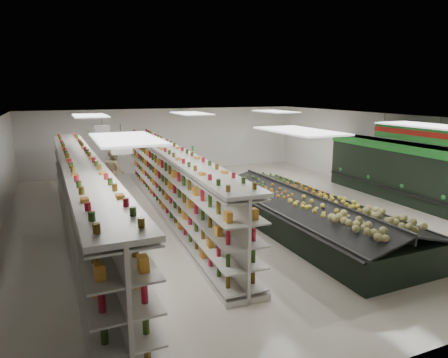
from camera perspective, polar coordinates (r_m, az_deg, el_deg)
name	(u,v)px	position (r m, az deg, el deg)	size (l,w,h in m)	color
floor	(230,213)	(13.66, 0.85, -4.88)	(16.00, 16.00, 0.00)	beige
ceiling	(230,118)	(13.06, 0.90, 8.64)	(14.00, 16.00, 0.02)	white
wall_back	(167,140)	(20.75, -8.13, 5.52)	(14.00, 0.02, 3.20)	white
wall_front	(442,258)	(7.02, 28.73, -9.81)	(14.00, 0.02, 3.20)	white
wall_right	(390,154)	(17.29, 22.65, 3.29)	(0.02, 16.00, 3.20)	white
produce_wall_case	(411,171)	(16.00, 25.16, 1.08)	(0.93, 8.00, 2.20)	black
aisle_sign_near	(121,146)	(10.11, -14.45, 4.56)	(0.52, 0.06, 0.75)	white
aisle_sign_far	(102,131)	(14.06, -16.97, 6.54)	(0.52, 0.06, 0.75)	white
hortifruti_banner	(409,132)	(15.60, 24.93, 6.09)	(0.12, 3.20, 0.95)	#217B28
gondola_left	(83,203)	(11.69, -19.51, -3.24)	(1.26, 13.26, 2.30)	beige
gondola_center	(171,184)	(13.48, -7.57, -0.77)	(1.43, 12.74, 2.20)	beige
produce_island	(307,213)	(12.15, 11.82, -4.79)	(2.94, 7.79, 1.16)	black
soda_endcap	(183,165)	(18.85, -5.93, 2.07)	(1.29, 1.06, 1.42)	#A71813
shopper_main	(238,212)	(10.57, 1.97, -4.75)	(0.69, 0.45, 1.89)	white
shopper_background	(114,171)	(16.56, -15.42, 1.09)	(0.90, 0.56, 1.86)	tan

